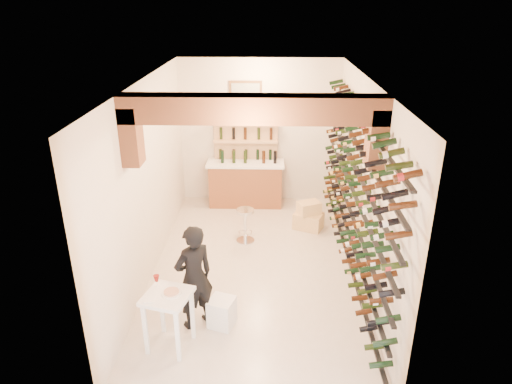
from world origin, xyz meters
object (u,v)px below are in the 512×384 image
back_counter (246,182)px  crate_lower (308,221)px  wine_rack (350,186)px  white_stool (222,312)px  person (194,277)px  tasting_table (168,304)px  chrome_barstool (245,223)px

back_counter → crate_lower: size_ratio=3.07×
wine_rack → crate_lower: 2.10m
wine_rack → crate_lower: size_ratio=10.29×
back_counter → wine_rack: bearing=-55.3°
white_stool → crate_lower: 3.38m
person → back_counter: bearing=-134.4°
back_counter → tasting_table: (-0.78, -4.64, 0.14)m
white_stool → chrome_barstool: size_ratio=0.63×
person → crate_lower: size_ratio=2.84×
wine_rack → tasting_table: bearing=-142.8°
tasting_table → white_stool: bearing=49.5°
tasting_table → chrome_barstool: tasting_table is taller
wine_rack → white_stool: wine_rack is taller
white_stool → person: (-0.37, 0.01, 0.58)m
wine_rack → white_stool: (-1.97, -1.54, -1.34)m
person → chrome_barstool: 2.55m
wine_rack → tasting_table: (-2.62, -1.99, -0.87)m
tasting_table → chrome_barstool: (0.86, 2.91, -0.28)m
chrome_barstool → back_counter: bearing=92.5°
wine_rack → crate_lower: bearing=108.4°
person → chrome_barstool: size_ratio=2.33×
wine_rack → back_counter: 3.38m
white_stool → crate_lower: white_stool is taller
tasting_table → person: (0.28, 0.45, 0.11)m
white_stool → crate_lower: (1.46, 3.04, -0.05)m
tasting_table → white_stool: 0.91m
back_counter → tasting_table: bearing=-99.6°
back_counter → tasting_table: back_counter is taller
person → chrome_barstool: (0.58, 2.46, -0.40)m
white_stool → chrome_barstool: 2.48m
wine_rack → tasting_table: size_ratio=5.71×
tasting_table → person: bearing=73.4°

